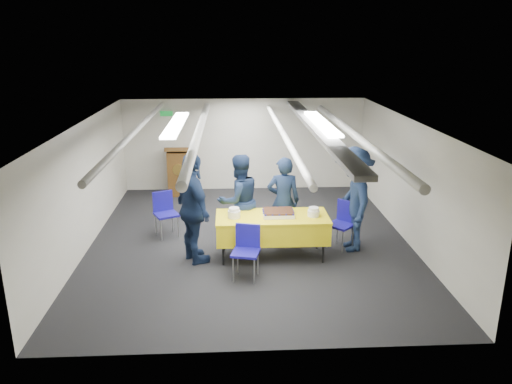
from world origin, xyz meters
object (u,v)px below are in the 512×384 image
serving_table (272,227)px  podium (180,171)px  chair_right (343,220)px  chair_left (165,209)px  sheet_cake (278,213)px  sailor_a (283,201)px  sailor_d (353,200)px  sailor_c (193,209)px  chair_near (247,246)px  sailor_b (239,201)px

serving_table → podium: size_ratio=1.56×
chair_right → chair_left: 3.44m
chair_right → chair_left: same height
sheet_cake → chair_right: chair_right is taller
chair_right → sailor_a: sailor_a is taller
sailor_d → chair_left: bearing=-103.4°
chair_right → sailor_a: bearing=168.3°
chair_left → sailor_c: bearing=-62.5°
serving_table → chair_near: (-0.47, -0.73, -0.03)m
sailor_a → sailor_b: 0.83m
chair_right → podium: bearing=134.5°
podium → sailor_c: bearing=-81.0°
serving_table → sailor_b: 0.86m
chair_near → sailor_d: sailor_d is taller
serving_table → sailor_d: bearing=10.4°
sheet_cake → sailor_b: 0.87m
sailor_a → sailor_d: 1.27m
serving_table → chair_right: (1.35, 0.38, -0.03)m
sailor_a → sailor_c: size_ratio=0.87×
chair_left → sailor_b: sailor_b is taller
sheet_cake → chair_left: 2.41m
serving_table → chair_left: chair_left is taller
sailor_d → chair_right: bearing=-130.8°
chair_near → sailor_c: (-0.88, 0.61, 0.44)m
sailor_d → sailor_a: bearing=-105.0°
chair_left → sailor_a: size_ratio=0.52×
serving_table → sheet_cake: size_ratio=3.57×
podium → sailor_c: size_ratio=0.65×
sheet_cake → podium: podium is taller
chair_left → sailor_d: sailor_d is taller
sailor_b → sailor_d: sailor_d is taller
chair_left → sailor_a: bearing=-13.1°
sheet_cake → chair_left: chair_left is taller
podium → sailor_d: 4.91m
chair_left → sailor_d: bearing=-14.0°
sheet_cake → sailor_c: size_ratio=0.28×
sailor_b → chair_left: bearing=-48.5°
serving_table → sailor_b: (-0.57, 0.57, 0.31)m
chair_right → sailor_c: 2.79m
chair_right → chair_left: size_ratio=1.00×
chair_left → sheet_cake: bearing=-27.8°
sailor_c → sailor_d: size_ratio=1.01×
podium → chair_left: podium is taller
serving_table → sailor_d: 1.55m
sheet_cake → chair_near: (-0.58, -0.75, -0.28)m
serving_table → sailor_b: size_ratio=1.13×
chair_right → sailor_c: sailor_c is taller
chair_right → sailor_b: 1.96m
sheet_cake → podium: size_ratio=0.44×
serving_table → chair_near: bearing=-123.0°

